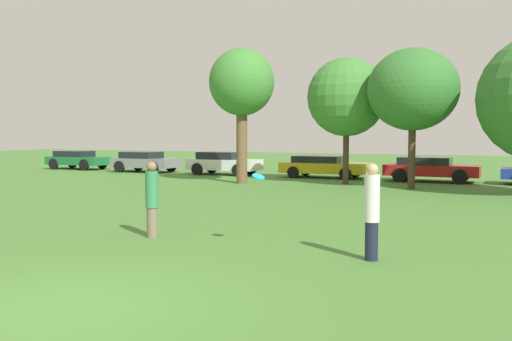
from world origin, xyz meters
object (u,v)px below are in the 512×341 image
tree_2 (413,90)px  parked_car_yellow (323,166)px  frisbee (258,177)px  tree_0 (242,84)px  person_thrower (152,198)px  tree_1 (347,97)px  parked_car_green (77,159)px  parked_car_grey (144,161)px  parked_car_white (223,163)px  parked_car_red (430,168)px  person_catcher (372,211)px

tree_2 → parked_car_yellow: (-5.28, 4.29, -3.55)m
frisbee → tree_0: tree_0 is taller
person_thrower → tree_1: bearing=91.6°
tree_0 → parked_car_yellow: 6.83m
parked_car_green → parked_car_yellow: (17.04, -0.13, -0.04)m
parked_car_grey → parked_car_white: parked_car_white is taller
tree_0 → parked_car_grey: tree_0 is taller
parked_car_white → parked_car_red: bearing=1.1°
parked_car_grey → parked_car_red: 16.83m
person_catcher → tree_0: 16.76m
person_catcher → parked_car_white: size_ratio=0.43×
frisbee → parked_car_yellow: (-4.49, 18.27, -0.83)m
parked_car_grey → parked_car_yellow: size_ratio=0.88×
person_thrower → parked_car_grey: person_thrower is taller
frisbee → parked_car_yellow: frisbee is taller
tree_1 → parked_car_white: 9.15m
person_thrower → tree_2: (3.44, 13.91, 3.30)m
tree_0 → tree_1: 4.89m
person_catcher → parked_car_white: 22.13m
parked_car_grey → parked_car_red: (16.83, 0.09, -0.02)m
tree_2 → parked_car_green: (-22.32, 4.42, -3.51)m
parked_car_red → frisbee: bearing=-92.7°
person_thrower → parked_car_grey: bearing=129.0°
tree_2 → parked_car_red: size_ratio=1.33×
tree_1 → parked_car_yellow: 5.16m
parked_car_grey → parked_car_yellow: bearing=2.2°
person_thrower → tree_1: size_ratio=0.29×
person_catcher → tree_2: 14.60m
person_thrower → parked_car_red: size_ratio=0.38×
person_catcher → parked_car_grey: person_catcher is taller
parked_car_yellow → parked_car_grey: bearing=-177.8°
person_thrower → person_catcher: person_catcher is taller
tree_2 → parked_car_green: 23.02m
tree_1 → person_thrower: bearing=-91.1°
parked_car_white → parked_car_yellow: parked_car_white is taller
frisbee → tree_1: tree_1 is taller
person_thrower → tree_0: bearing=110.5°
parked_car_red → tree_1: bearing=-137.6°
tree_0 → tree_2: (7.68, 0.68, -0.47)m
frisbee → parked_car_yellow: 18.83m
person_catcher → tree_1: 16.19m
person_thrower → tree_0: size_ratio=0.27×
person_thrower → frisbee: size_ratio=6.34×
frisbee → tree_0: size_ratio=0.04×
person_thrower → parked_car_white: (-7.71, 17.87, -0.18)m
tree_2 → parked_car_green: tree_2 is taller
tree_0 → parked_car_green: tree_0 is taller
person_catcher → tree_0: bearing=-52.8°
frisbee → parked_car_white: size_ratio=0.06×
frisbee → parked_car_red: 18.09m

